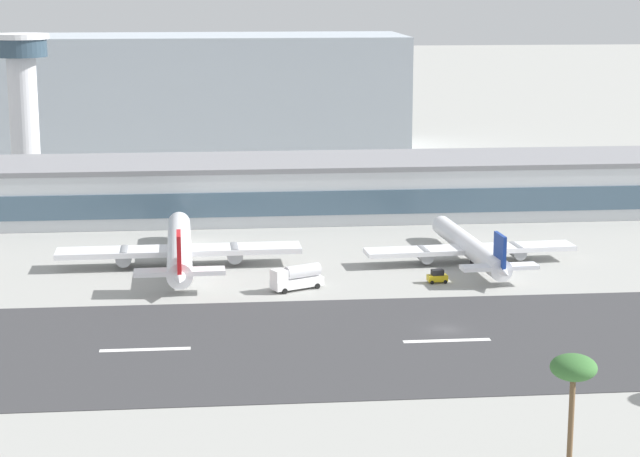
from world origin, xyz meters
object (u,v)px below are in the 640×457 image
object	(u,v)px
airliner_navy_tail_gate_1	(472,249)
palm_tree_1	(573,371)
airliner_red_tail_gate_0	(179,250)
service_fuel_truck_0	(297,277)
terminal_building	(310,187)
control_tower	(23,95)
distant_hotel_block	(159,94)
service_baggage_tug_1	(437,276)

from	to	relation	value
airliner_navy_tail_gate_1	palm_tree_1	xyz separation A→B (m)	(-9.95, -86.86, 8.25)
airliner_red_tail_gate_0	service_fuel_truck_0	bearing A→B (deg)	-132.13
terminal_building	airliner_navy_tail_gate_1	world-z (taller)	terminal_building
palm_tree_1	airliner_navy_tail_gate_1	bearing A→B (deg)	83.46
control_tower	distant_hotel_block	xyz separation A→B (m)	(28.36, 60.28, -5.73)
service_fuel_truck_0	service_baggage_tug_1	bearing A→B (deg)	159.38
distant_hotel_block	service_baggage_tug_1	size ratio (longest dim) A/B	41.50
distant_hotel_block	airliner_navy_tail_gate_1	distance (m)	152.88
airliner_red_tail_gate_0	airliner_navy_tail_gate_1	size ratio (longest dim) A/B	1.15
control_tower	service_baggage_tug_1	xyz separation A→B (m)	(78.60, -92.21, -21.04)
terminal_building	distant_hotel_block	size ratio (longest dim) A/B	1.11
airliner_red_tail_gate_0	airliner_navy_tail_gate_1	bearing A→B (deg)	-93.88
terminal_building	airliner_navy_tail_gate_1	xyz separation A→B (m)	(24.11, -44.92, -3.19)
control_tower	palm_tree_1	size ratio (longest dim) A/B	2.86
terminal_building	airliner_navy_tail_gate_1	bearing A→B (deg)	-61.77
service_baggage_tug_1	palm_tree_1	bearing A→B (deg)	-97.06
control_tower	distant_hotel_block	bearing A→B (deg)	64.80
service_fuel_truck_0	service_baggage_tug_1	distance (m)	23.07
distant_hotel_block	terminal_building	bearing A→B (deg)	-70.18
airliner_red_tail_gate_0	palm_tree_1	bearing A→B (deg)	-157.14
airliner_navy_tail_gate_1	palm_tree_1	size ratio (longest dim) A/B	3.24
terminal_building	distant_hotel_block	world-z (taller)	distant_hotel_block
distant_hotel_block	palm_tree_1	size ratio (longest dim) A/B	11.04
service_fuel_truck_0	airliner_red_tail_gate_0	bearing A→B (deg)	-66.49
service_baggage_tug_1	control_tower	bearing A→B (deg)	124.62
airliner_red_tail_gate_0	palm_tree_1	distance (m)	97.97
terminal_building	control_tower	world-z (taller)	control_tower
airliner_navy_tail_gate_1	service_fuel_truck_0	xyz separation A→B (m)	(-31.30, -13.99, -0.68)
palm_tree_1	service_baggage_tug_1	bearing A→B (deg)	88.77
service_baggage_tug_1	palm_tree_1	distance (m)	75.59
airliner_navy_tail_gate_1	distant_hotel_block	bearing A→B (deg)	18.43
airliner_navy_tail_gate_1	service_fuel_truck_0	world-z (taller)	airliner_navy_tail_gate_1
distant_hotel_block	airliner_navy_tail_gate_1	size ratio (longest dim) A/B	3.41
airliner_navy_tail_gate_1	palm_tree_1	world-z (taller)	palm_tree_1
terminal_building	service_fuel_truck_0	xyz separation A→B (m)	(-7.19, -58.92, -3.87)
distant_hotel_block	palm_tree_1	xyz separation A→B (m)	(48.63, -227.41, -5.39)
terminal_building	service_baggage_tug_1	world-z (taller)	terminal_building
control_tower	airliner_navy_tail_gate_1	bearing A→B (deg)	-42.72
airliner_navy_tail_gate_1	control_tower	bearing A→B (deg)	43.09
distant_hotel_block	palm_tree_1	world-z (taller)	distant_hotel_block
terminal_building	service_baggage_tug_1	distance (m)	59.20
service_fuel_truck_0	palm_tree_1	distance (m)	76.45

